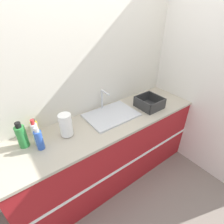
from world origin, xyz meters
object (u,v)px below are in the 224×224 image
Objects in this scene: dish_rack at (149,104)px; bottle_white_spray at (36,133)px; paper_towel_roll at (66,125)px; bottle_green at (22,136)px; sink at (111,114)px; bottle_blue at (39,140)px; bottle_yellow at (35,128)px.

dish_rack is 1.37m from bottle_white_spray.
paper_towel_roll reaches higher than dish_rack.
bottle_white_spray reaches higher than bottle_green.
paper_towel_roll is at bearing -177.02° from sink.
bottle_white_spray is 0.09m from bottle_blue.
paper_towel_roll is 0.28m from bottle_white_spray.
bottle_green reaches higher than dish_rack.
paper_towel_roll is at bearing -13.25° from bottle_green.
bottle_white_spray is at bearing 178.72° from sink.
bottle_blue is (-0.27, -0.03, -0.02)m from paper_towel_roll.
bottle_yellow is (-0.82, 0.16, 0.07)m from sink.
sink is 2.43× the size of paper_towel_roll.
sink is 0.97m from bottle_green.
dish_rack is at bearing -6.19° from bottle_white_spray.
dish_rack is 1.26× the size of bottle_blue.
bottle_blue reaches higher than dish_rack.
bottle_blue is at bearing -172.79° from paper_towel_roll.
sink is at bearing 165.99° from dish_rack.
paper_towel_roll reaches higher than bottle_yellow.
bottle_yellow is at bearing 84.38° from bottle_blue.
bottle_white_spray is (-0.85, 0.02, 0.10)m from sink.
bottle_yellow is at bearing 168.01° from dish_rack.
sink is at bearing -1.28° from bottle_white_spray.
dish_rack is 1.36m from bottle_blue.
bottle_white_spray reaches higher than paper_towel_roll.
dish_rack is 1.49m from bottle_green.
paper_towel_roll is at bearing 7.21° from bottle_blue.
bottle_green is 0.17m from bottle_yellow.
bottle_blue reaches higher than bottle_yellow.
paper_towel_roll is 0.28m from bottle_blue.
sink is 2.53× the size of bottle_blue.
bottle_white_spray is at bearing -99.77° from bottle_yellow.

